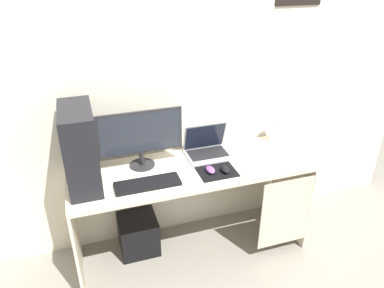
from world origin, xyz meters
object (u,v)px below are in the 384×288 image
Objects in this scene: speaker at (276,131)px; mouse_left at (210,170)px; subwoofer at (138,234)px; pc_tower at (80,148)px; laptop at (207,149)px; mouse_right at (225,169)px; keyboard at (148,184)px; monitor at (140,137)px.

mouse_left is (-0.65, -0.28, -0.07)m from speaker.
subwoofer is at bearing 154.34° from mouse_left.
pc_tower is 1.61× the size of laptop.
mouse_left is 0.10m from mouse_right.
pc_tower is 0.91m from laptop.
laptop reaches higher than mouse_left.
speaker is (0.58, 0.03, 0.04)m from laptop.
laptop reaches higher than keyboard.
pc_tower reaches higher than speaker.
monitor reaches higher than mouse_right.
mouse_left and mouse_right have the same top height.
monitor is 5.98× the size of mouse_left.
monitor reaches higher than keyboard.
speaker is 0.61× the size of subwoofer.
laptop reaches higher than speaker.
mouse_left is at bearing -28.33° from monitor.
keyboard is 4.38× the size of mouse_left.
mouse_left is at bearing 2.62° from keyboard.
mouse_left is at bearing -157.03° from speaker.
monitor is at bearing 86.46° from keyboard.
mouse_left reaches higher than keyboard.
pc_tower is 5.41× the size of mouse_right.
laptop reaches higher than mouse_right.
laptop is 0.26m from mouse_left.
pc_tower is at bearing -165.47° from monitor.
pc_tower is at bearing 158.80° from keyboard.
mouse_left is at bearing -8.80° from pc_tower.
monitor is 0.61m from mouse_right.
laptop is (0.49, 0.02, -0.18)m from monitor.
laptop is at bearing 95.83° from mouse_right.
mouse_left is at bearing 165.26° from mouse_right.
mouse_right is at bearing -14.74° from mouse_left.
mouse_left is at bearing -25.66° from subwoofer.
keyboard is (-0.50, -0.27, -0.03)m from laptop.
speaker reaches higher than mouse_left.
laptop is (0.88, 0.12, -0.21)m from pc_tower.
laptop is 0.27m from mouse_right.
speaker is at bearing 22.97° from mouse_left.
keyboard reaches higher than subwoofer.
mouse_left is at bearing -105.18° from laptop.
keyboard is 0.67m from subwoofer.
monitor is at bearing 14.53° from pc_tower.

